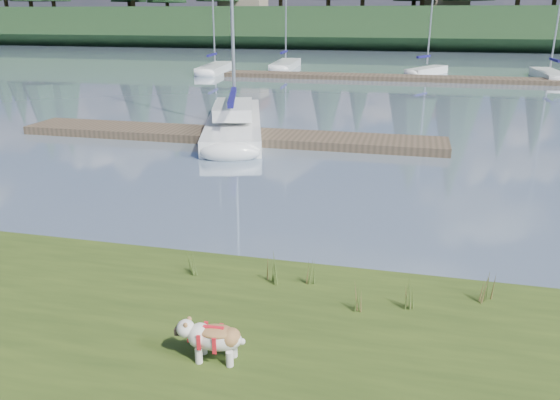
# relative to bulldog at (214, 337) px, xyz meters

# --- Properties ---
(ground) EXTENTS (200.00, 200.00, 0.00)m
(ground) POSITION_rel_bulldog_xyz_m (-0.44, 34.53, -0.68)
(ground) COLOR #798CA1
(ground) RESTS_ON ground
(ridge) EXTENTS (200.00, 20.00, 5.00)m
(ridge) POSITION_rel_bulldog_xyz_m (-0.44, 77.53, 1.82)
(ridge) COLOR #193118
(ridge) RESTS_ON ground
(bulldog) EXTENTS (0.87, 0.40, 0.52)m
(bulldog) POSITION_rel_bulldog_xyz_m (0.00, 0.00, 0.00)
(bulldog) COLOR silver
(bulldog) RESTS_ON bank
(sailboat_main) EXTENTS (4.76, 10.32, 14.49)m
(sailboat_main) POSITION_rel_bulldog_xyz_m (-4.86, 15.80, -0.26)
(sailboat_main) COLOR white
(sailboat_main) RESTS_ON ground
(dock_near) EXTENTS (16.00, 2.00, 0.30)m
(dock_near) POSITION_rel_bulldog_xyz_m (-4.44, 13.53, -0.53)
(dock_near) COLOR #4C3D2C
(dock_near) RESTS_ON ground
(dock_far) EXTENTS (26.00, 2.20, 0.30)m
(dock_far) POSITION_rel_bulldog_xyz_m (1.56, 34.53, -0.53)
(dock_far) COLOR #4C3D2C
(dock_far) RESTS_ON ground
(sailboat_bg_0) EXTENTS (2.46, 8.04, 11.48)m
(sailboat_bg_0) POSITION_rel_bulldog_xyz_m (-13.37, 37.37, -0.35)
(sailboat_bg_0) COLOR white
(sailboat_bg_0) RESTS_ON ground
(sailboat_bg_1) EXTENTS (2.24, 8.47, 12.44)m
(sailboat_bg_1) POSITION_rel_bulldog_xyz_m (-8.58, 41.86, -0.35)
(sailboat_bg_1) COLOR white
(sailboat_bg_1) RESTS_ON ground
(sailboat_bg_2) EXTENTS (3.58, 5.64, 8.88)m
(sailboat_bg_2) POSITION_rel_bulldog_xyz_m (3.34, 38.75, -0.34)
(sailboat_bg_2) COLOR white
(sailboat_bg_2) RESTS_ON ground
(sailboat_bg_3) EXTENTS (1.56, 7.35, 10.85)m
(sailboat_bg_3) POSITION_rel_bulldog_xyz_m (11.57, 38.14, -0.35)
(sailboat_bg_3) COLOR white
(sailboat_bg_3) RESTS_ON ground
(weed_0) EXTENTS (0.17, 0.14, 0.59)m
(weed_0) POSITION_rel_bulldog_xyz_m (0.17, 2.15, -0.08)
(weed_0) COLOR #475B23
(weed_0) RESTS_ON bank
(weed_1) EXTENTS (0.17, 0.14, 0.48)m
(weed_1) POSITION_rel_bulldog_xyz_m (0.78, 2.23, -0.12)
(weed_1) COLOR #475B23
(weed_1) RESTS_ON bank
(weed_2) EXTENTS (0.17, 0.14, 0.59)m
(weed_2) POSITION_rel_bulldog_xyz_m (2.38, 1.88, -0.08)
(weed_2) COLOR #475B23
(weed_2) RESTS_ON bank
(weed_3) EXTENTS (0.17, 0.14, 0.49)m
(weed_3) POSITION_rel_bulldog_xyz_m (-1.16, 2.16, -0.12)
(weed_3) COLOR #475B23
(weed_3) RESTS_ON bank
(weed_4) EXTENTS (0.17, 0.14, 0.46)m
(weed_4) POSITION_rel_bulldog_xyz_m (1.67, 1.65, -0.13)
(weed_4) COLOR #475B23
(weed_4) RESTS_ON bank
(weed_5) EXTENTS (0.17, 0.14, 0.62)m
(weed_5) POSITION_rel_bulldog_xyz_m (3.51, 2.33, -0.07)
(weed_5) COLOR #475B23
(weed_5) RESTS_ON bank
(mud_lip) EXTENTS (60.00, 0.50, 0.14)m
(mud_lip) POSITION_rel_bulldog_xyz_m (-0.44, 2.93, -0.61)
(mud_lip) COLOR #33281C
(mud_lip) RESTS_ON ground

